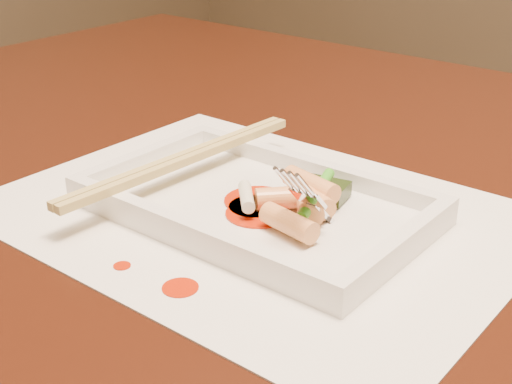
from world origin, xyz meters
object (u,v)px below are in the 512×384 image
Objects in this scene: chopstick_a at (179,158)px; fork at (351,126)px; placemat at (256,214)px; plate_base at (256,208)px; table at (359,301)px.

fork is (0.15, 0.02, 0.06)m from chopstick_a.
plate_base is (-0.00, -0.00, 0.00)m from placemat.
chopstick_a is at bearing -180.00° from plate_base.
table is 0.20m from fork.
placemat is 1.60× the size of chopstick_a.
table is 3.50× the size of placemat.
placemat is at bearing 63.43° from plate_base.
placemat reaches higher than table.
fork is at bearing 6.75° from chopstick_a.
chopstick_a is (-0.08, -0.00, 0.02)m from plate_base.
plate_base is at bearing -116.57° from placemat.
placemat is 0.09m from chopstick_a.
table is 5.38× the size of plate_base.
fork reaches higher than table.
plate_base is at bearing 0.00° from chopstick_a.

